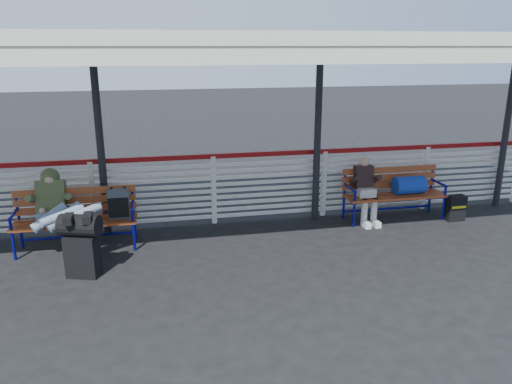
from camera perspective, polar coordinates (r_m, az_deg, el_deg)
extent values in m
plane|color=black|center=(7.10, -2.78, -8.66)|extent=(60.00, 60.00, 0.00)
cube|color=silver|center=(8.65, -4.85, 0.22)|extent=(12.00, 0.04, 1.04)
cube|color=maroon|center=(8.50, -4.95, 4.11)|extent=(12.00, 0.06, 0.08)
cube|color=silver|center=(7.32, -4.31, 16.96)|extent=(12.60, 3.60, 0.16)
cube|color=silver|center=(5.59, -1.76, 15.84)|extent=(12.60, 0.06, 0.30)
cylinder|color=black|center=(8.28, -17.37, 5.20)|extent=(0.12, 0.12, 3.00)
cylinder|color=black|center=(8.70, 7.05, 6.34)|extent=(0.12, 0.12, 3.00)
cylinder|color=black|center=(10.49, 26.69, 6.44)|extent=(0.12, 0.12, 3.00)
cube|color=black|center=(7.14, -19.19, -6.91)|extent=(0.48, 0.37, 0.58)
cylinder|color=black|center=(6.99, -19.52, -3.61)|extent=(0.59, 0.45, 0.29)
cube|color=#9A401D|center=(7.99, -19.94, -3.25)|extent=(1.80, 0.50, 0.04)
cube|color=#9A401D|center=(8.16, -19.89, -0.86)|extent=(1.80, 0.10, 0.40)
cylinder|color=#0C0D84|center=(8.06, -25.97, -5.51)|extent=(0.04, 0.04, 0.45)
cylinder|color=#0C0D84|center=(7.80, -13.76, -4.97)|extent=(0.04, 0.04, 0.45)
cylinder|color=#0C0D84|center=(8.41, -25.44, -2.92)|extent=(0.04, 0.04, 0.90)
cylinder|color=#0C0D84|center=(8.17, -13.79, -2.31)|extent=(0.04, 0.04, 0.90)
cube|color=#4D5055|center=(7.87, -15.41, -1.31)|extent=(0.31, 0.20, 0.44)
cube|color=#9A401D|center=(9.16, 15.63, -0.40)|extent=(1.80, 0.50, 0.04)
cube|color=#9A401D|center=(9.31, 15.03, 1.64)|extent=(1.80, 0.10, 0.40)
cylinder|color=#0C0D84|center=(8.70, 11.12, -2.54)|extent=(0.04, 0.04, 0.45)
cylinder|color=#0C0D84|center=(9.48, 20.65, -1.73)|extent=(0.04, 0.04, 0.45)
cylinder|color=#0C0D84|center=(9.05, 10.06, -0.25)|extent=(0.04, 0.04, 0.90)
cylinder|color=#0C0D84|center=(9.80, 19.34, 0.35)|extent=(0.04, 0.04, 0.90)
cylinder|color=#10319B|center=(9.23, 17.09, 0.75)|extent=(0.54, 0.32, 0.32)
cube|color=#7C90A6|center=(8.07, -22.41, -2.65)|extent=(0.36, 0.26, 0.18)
cube|color=#454E29|center=(8.18, -22.37, -0.48)|extent=(0.42, 0.38, 0.53)
sphere|color=#454E29|center=(8.21, -22.47, 1.59)|extent=(0.28, 0.28, 0.28)
sphere|color=tan|center=(8.17, -22.51, 1.45)|extent=(0.21, 0.21, 0.21)
cube|color=black|center=(6.91, -20.66, -2.91)|extent=(0.11, 0.27, 0.10)
cube|color=black|center=(6.88, -18.68, -2.80)|extent=(0.11, 0.27, 0.10)
cube|color=beige|center=(8.93, 12.44, -0.07)|extent=(0.30, 0.24, 0.16)
cube|color=black|center=(8.98, 12.18, 1.71)|extent=(0.32, 0.23, 0.42)
sphere|color=tan|center=(8.94, 12.23, 3.41)|extent=(0.19, 0.19, 0.19)
cylinder|color=beige|center=(8.82, 12.26, -2.24)|extent=(0.11, 0.11, 0.46)
cylinder|color=beige|center=(8.89, 13.32, -2.15)|extent=(0.11, 0.11, 0.46)
cube|color=silver|center=(8.80, 12.45, -3.61)|extent=(0.10, 0.24, 0.10)
cube|color=silver|center=(8.87, 13.51, -3.51)|extent=(0.10, 0.24, 0.10)
cube|color=black|center=(9.54, 21.82, -1.71)|extent=(0.33, 0.19, 0.46)
cube|color=gold|center=(9.45, 22.18, -1.63)|extent=(0.27, 0.03, 0.04)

